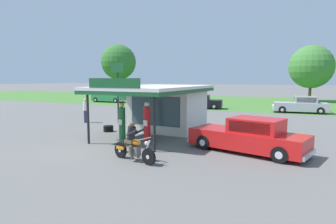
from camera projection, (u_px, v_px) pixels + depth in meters
name	position (u px, v px, depth m)	size (l,w,h in m)	color
ground_plane	(92.00, 147.00, 13.81)	(300.00, 300.00, 0.00)	slate
grass_verge_strip	(236.00, 102.00, 40.61)	(120.00, 24.00, 0.01)	#477A33
service_station_kiosk	(165.00, 105.00, 17.88)	(4.65, 7.67, 3.26)	silver
gas_pump_nearside	(122.00, 123.00, 15.18)	(0.44, 0.44, 2.02)	slate
gas_pump_offside	(147.00, 124.00, 14.52)	(0.44, 0.44, 2.12)	slate
motorcycle_with_rider	(133.00, 145.00, 11.46)	(2.19, 0.83, 1.58)	black
featured_classic_sedan	(249.00, 137.00, 12.84)	(5.51, 2.94, 1.55)	red
parked_car_second_row_spare	(199.00, 102.00, 31.70)	(5.32, 2.74, 1.47)	black
parked_car_back_row_centre_right	(109.00, 97.00, 40.15)	(5.02, 2.14, 1.55)	#2D844C
parked_car_back_row_centre	(301.00, 105.00, 27.66)	(5.13, 2.44, 1.57)	#B7B7BC
parked_car_back_row_centre_left	(171.00, 98.00, 37.25)	(5.19, 2.66, 1.62)	gold
bystander_standing_back_lot	(85.00, 110.00, 21.49)	(0.34, 0.34, 1.78)	#2D3351
tree_oak_right	(119.00, 63.00, 52.44)	(6.24, 6.24, 9.29)	brown
tree_oak_centre	(311.00, 67.00, 40.62)	(5.99, 5.99, 7.86)	brown
roadside_pole_sign	(118.00, 82.00, 21.14)	(1.10, 0.12, 4.38)	black
spare_tire_stack	(108.00, 129.00, 17.94)	(0.60, 0.60, 0.36)	black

